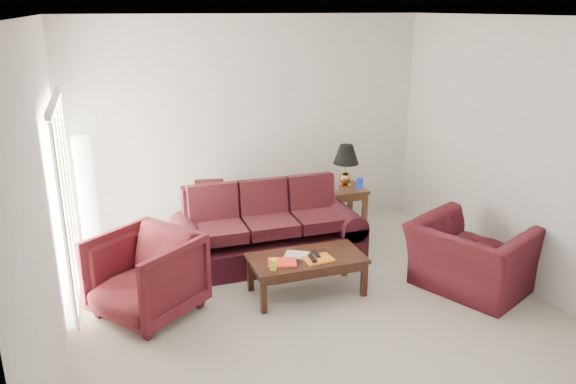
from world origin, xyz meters
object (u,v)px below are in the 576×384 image
object	(u,v)px
coffee_table	(307,275)
floor_lamp	(87,198)
end_table	(342,209)
armchair_left	(146,275)
armchair_right	(471,257)
sofa	(268,226)

from	to	relation	value
coffee_table	floor_lamp	bearing A→B (deg)	135.70
end_table	coffee_table	world-z (taller)	end_table
end_table	armchair_left	bearing A→B (deg)	-152.45
end_table	floor_lamp	world-z (taller)	floor_lamp
armchair_left	armchair_right	xyz separation A→B (m)	(3.53, -0.62, -0.05)
armchair_left	sofa	bearing A→B (deg)	80.46
floor_lamp	coffee_table	xyz separation A→B (m)	(2.28, -1.81, -0.58)
armchair_left	coffee_table	size ratio (longest dim) A/B	0.76
sofa	coffee_table	bearing A→B (deg)	-84.68
floor_lamp	armchair_left	distance (m)	1.81
floor_lamp	armchair_left	world-z (taller)	floor_lamp
sofa	end_table	bearing A→B (deg)	22.73
floor_lamp	armchair_right	size ratio (longest dim) A/B	1.32
armchair_right	end_table	bearing A→B (deg)	-8.34
armchair_left	armchair_right	bearing A→B (deg)	42.92
armchair_right	coffee_table	bearing A→B (deg)	49.06
floor_lamp	armchair_right	xyz separation A→B (m)	(4.07, -2.31, -0.41)
armchair_left	floor_lamp	bearing A→B (deg)	160.57
armchair_left	end_table	bearing A→B (deg)	80.38
floor_lamp	sofa	bearing A→B (deg)	-22.33
armchair_right	coffee_table	distance (m)	1.87
sofa	end_table	size ratio (longest dim) A/B	3.62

